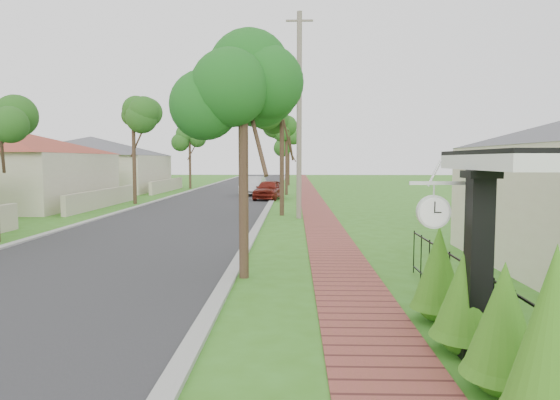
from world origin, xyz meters
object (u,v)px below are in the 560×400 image
(parked_car_white, at_px, (253,186))
(near_tree, at_px, (243,96))
(porch_post, at_px, (478,275))
(parked_car_red, at_px, (269,190))
(station_clock, at_px, (434,210))
(utility_pole, at_px, (299,115))

(parked_car_white, height_order, near_tree, near_tree)
(porch_post, xyz_separation_m, parked_car_red, (-4.15, 26.45, -0.47))
(parked_car_red, distance_m, station_clock, 26.34)
(parked_car_red, xyz_separation_m, near_tree, (0.56, -22.06, 3.39))
(near_tree, bearing_deg, station_clock, -52.24)
(parked_car_red, relative_size, near_tree, 0.75)
(near_tree, distance_m, utility_pole, 11.51)
(near_tree, bearing_deg, utility_pole, 83.32)
(porch_post, xyz_separation_m, station_clock, (-0.50, 0.40, 0.83))
(parked_car_white, bearing_deg, station_clock, -75.33)
(parked_car_red, distance_m, utility_pole, 11.52)
(parked_car_white, relative_size, near_tree, 0.82)
(porch_post, relative_size, utility_pole, 0.28)
(porch_post, height_order, parked_car_red, porch_post)
(near_tree, xyz_separation_m, utility_pole, (1.34, 11.42, 0.58))
(near_tree, height_order, station_clock, near_tree)
(parked_car_white, distance_m, station_clock, 30.61)
(parked_car_red, bearing_deg, station_clock, -71.42)
(parked_car_red, relative_size, parked_car_white, 0.92)
(near_tree, relative_size, station_clock, 6.44)
(near_tree, bearing_deg, parked_car_white, 94.29)
(parked_car_white, height_order, station_clock, station_clock)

